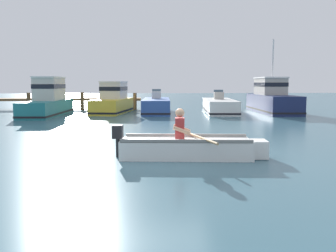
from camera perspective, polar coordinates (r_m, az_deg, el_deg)
ground_plane at (r=10.20m, az=-1.05°, el=-3.91°), size 120.00×120.00×0.00m
wooden_dock at (r=28.53m, az=-19.10°, el=3.61°), size 14.85×1.64×1.34m
rowboat_with_person at (r=9.57m, az=3.02°, el=-3.06°), size 3.73×1.97×1.19m
moored_boat_teal at (r=23.10m, az=-16.89°, el=3.45°), size 1.93×6.07×2.15m
moored_boat_yellow at (r=24.04m, az=-7.95°, el=3.55°), size 2.47×4.82×1.89m
moored_boat_blue at (r=23.90m, az=-1.68°, el=2.87°), size 1.93×5.65×1.42m
moored_boat_white at (r=24.41m, az=7.41°, el=2.83°), size 2.32×6.36×1.37m
moored_boat_navy at (r=25.14m, az=14.70°, el=3.78°), size 2.18×6.63×4.41m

